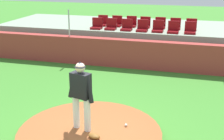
# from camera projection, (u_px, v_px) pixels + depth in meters

# --- Properties ---
(ground_plane) EXTENTS (60.00, 60.00, 0.00)m
(ground_plane) POSITION_uv_depth(u_px,v_px,m) (90.00, 140.00, 7.53)
(ground_plane) COLOR #3A802A
(pitchers_mound) EXTENTS (3.53, 3.53, 0.24)m
(pitchers_mound) POSITION_uv_depth(u_px,v_px,m) (90.00, 135.00, 7.49)
(pitchers_mound) COLOR brown
(pitchers_mound) RESTS_ON ground_plane
(pitcher) EXTENTS (0.75, 0.38, 1.74)m
(pitcher) POSITION_uv_depth(u_px,v_px,m) (81.00, 91.00, 7.25)
(pitcher) COLOR white
(pitcher) RESTS_ON pitchers_mound
(baseball) EXTENTS (0.07, 0.07, 0.07)m
(baseball) POSITION_uv_depth(u_px,v_px,m) (126.00, 125.00, 7.66)
(baseball) COLOR white
(baseball) RESTS_ON pitchers_mound
(fielding_glove) EXTENTS (0.35, 0.28, 0.11)m
(fielding_glove) POSITION_uv_depth(u_px,v_px,m) (94.00, 136.00, 7.12)
(fielding_glove) COLOR brown
(fielding_glove) RESTS_ON pitchers_mound
(brick_barrier) EXTENTS (16.09, 0.40, 1.20)m
(brick_barrier) POSITION_uv_depth(u_px,v_px,m) (136.00, 54.00, 12.80)
(brick_barrier) COLOR #A23632
(brick_barrier) RESTS_ON ground_plane
(fence_post_left) EXTENTS (0.06, 0.06, 1.17)m
(fence_post_left) POSITION_uv_depth(u_px,v_px,m) (69.00, 23.00, 13.18)
(fence_post_left) COLOR silver
(fence_post_left) RESTS_ON brick_barrier
(bleacher_platform) EXTENTS (14.46, 4.26, 1.36)m
(bleacher_platform) POSITION_uv_depth(u_px,v_px,m) (147.00, 38.00, 15.32)
(bleacher_platform) COLOR gray
(bleacher_platform) RESTS_ON ground_plane
(stadium_chair_0) EXTENTS (0.48, 0.44, 0.50)m
(stadium_chair_0) POSITION_uv_depth(u_px,v_px,m) (97.00, 25.00, 14.11)
(stadium_chair_0) COLOR maroon
(stadium_chair_0) RESTS_ON bleacher_platform
(stadium_chair_1) EXTENTS (0.48, 0.44, 0.50)m
(stadium_chair_1) POSITION_uv_depth(u_px,v_px,m) (111.00, 26.00, 13.96)
(stadium_chair_1) COLOR maroon
(stadium_chair_1) RESTS_ON bleacher_platform
(stadium_chair_2) EXTENTS (0.48, 0.44, 0.50)m
(stadium_chair_2) POSITION_uv_depth(u_px,v_px,m) (127.00, 27.00, 13.76)
(stadium_chair_2) COLOR maroon
(stadium_chair_2) RESTS_ON bleacher_platform
(stadium_chair_3) EXTENTS (0.48, 0.44, 0.50)m
(stadium_chair_3) POSITION_uv_depth(u_px,v_px,m) (142.00, 28.00, 13.56)
(stadium_chair_3) COLOR maroon
(stadium_chair_3) RESTS_ON bleacher_platform
(stadium_chair_4) EXTENTS (0.48, 0.44, 0.50)m
(stadium_chair_4) POSITION_uv_depth(u_px,v_px,m) (158.00, 28.00, 13.43)
(stadium_chair_4) COLOR maroon
(stadium_chair_4) RESTS_ON bleacher_platform
(stadium_chair_5) EXTENTS (0.48, 0.44, 0.50)m
(stadium_chair_5) POSITION_uv_depth(u_px,v_px,m) (173.00, 29.00, 13.21)
(stadium_chair_5) COLOR maroon
(stadium_chair_5) RESTS_ON bleacher_platform
(stadium_chair_6) EXTENTS (0.48, 0.44, 0.50)m
(stadium_chair_6) POSITION_uv_depth(u_px,v_px,m) (190.00, 30.00, 13.08)
(stadium_chair_6) COLOR maroon
(stadium_chair_6) RESTS_ON bleacher_platform
(stadium_chair_7) EXTENTS (0.48, 0.44, 0.50)m
(stadium_chair_7) POSITION_uv_depth(u_px,v_px,m) (103.00, 22.00, 14.91)
(stadium_chair_7) COLOR maroon
(stadium_chair_7) RESTS_ON bleacher_platform
(stadium_chair_8) EXTENTS (0.48, 0.44, 0.50)m
(stadium_chair_8) POSITION_uv_depth(u_px,v_px,m) (117.00, 23.00, 14.74)
(stadium_chair_8) COLOR maroon
(stadium_chair_8) RESTS_ON bleacher_platform
(stadium_chair_9) EXTENTS (0.48, 0.44, 0.50)m
(stadium_chair_9) POSITION_uv_depth(u_px,v_px,m) (131.00, 23.00, 14.61)
(stadium_chair_9) COLOR maroon
(stadium_chair_9) RESTS_ON bleacher_platform
(stadium_chair_10) EXTENTS (0.48, 0.44, 0.50)m
(stadium_chair_10) POSITION_uv_depth(u_px,v_px,m) (145.00, 24.00, 14.41)
(stadium_chair_10) COLOR maroon
(stadium_chair_10) RESTS_ON bleacher_platform
(stadium_chair_11) EXTENTS (0.48, 0.44, 0.50)m
(stadium_chair_11) POSITION_uv_depth(u_px,v_px,m) (160.00, 25.00, 14.25)
(stadium_chair_11) COLOR maroon
(stadium_chair_11) RESTS_ON bleacher_platform
(stadium_chair_12) EXTENTS (0.48, 0.44, 0.50)m
(stadium_chair_12) POSITION_uv_depth(u_px,v_px,m) (175.00, 26.00, 14.04)
(stadium_chair_12) COLOR maroon
(stadium_chair_12) RESTS_ON bleacher_platform
(stadium_chair_13) EXTENTS (0.48, 0.44, 0.50)m
(stadium_chair_13) POSITION_uv_depth(u_px,v_px,m) (191.00, 26.00, 13.87)
(stadium_chair_13) COLOR maroon
(stadium_chair_13) RESTS_ON bleacher_platform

